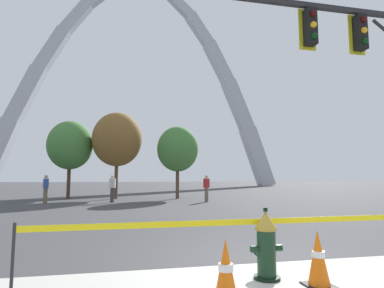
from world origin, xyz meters
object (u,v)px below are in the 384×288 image
pedestrian_walking_right (112,188)px  pedestrian_walking_left (46,189)px  fire_hydrant (266,245)px  traffic_cone_by_hydrant (318,259)px  pedestrian_standing_center (206,188)px  traffic_cone_mid_sidewalk (226,273)px  monument_arch (139,90)px

pedestrian_walking_right → pedestrian_walking_left: bearing=179.8°
fire_hydrant → pedestrian_walking_left: (-6.25, 14.96, 0.35)m
traffic_cone_by_hydrant → pedestrian_standing_center: size_ratio=0.46×
traffic_cone_by_hydrant → traffic_cone_mid_sidewalk: same height
pedestrian_walking_left → pedestrian_walking_right: 3.62m
traffic_cone_by_hydrant → monument_arch: size_ratio=0.01×
traffic_cone_mid_sidewalk → monument_arch: (1.06, 50.75, 16.15)m
pedestrian_walking_right → pedestrian_standing_center: bearing=-6.9°
traffic_cone_mid_sidewalk → pedestrian_walking_right: (-1.78, 15.71, 0.46)m
fire_hydrant → traffic_cone_by_hydrant: bearing=-38.6°
fire_hydrant → traffic_cone_by_hydrant: (0.53, -0.42, -0.11)m
fire_hydrant → pedestrian_walking_left: bearing=112.7°
pedestrian_standing_center → pedestrian_walking_right: bearing=173.1°
pedestrian_walking_right → traffic_cone_mid_sidewalk: bearing=-83.5°
fire_hydrant → pedestrian_standing_center: (2.86, 14.28, 0.35)m
pedestrian_walking_left → fire_hydrant: bearing=-67.3°
fire_hydrant → pedestrian_walking_left: 16.22m
traffic_cone_mid_sidewalk → pedestrian_standing_center: (3.70, 15.05, 0.46)m
pedestrian_standing_center → fire_hydrant: bearing=-101.3°
pedestrian_walking_left → pedestrian_standing_center: (9.11, -0.68, 0.00)m
fire_hydrant → pedestrian_standing_center: size_ratio=0.62×
fire_hydrant → pedestrian_walking_right: (-2.63, 14.95, 0.35)m
monument_arch → pedestrian_walking_left: bearing=-100.5°
pedestrian_walking_left → pedestrian_walking_right: same height
traffic_cone_by_hydrant → pedestrian_walking_left: (-6.78, 15.39, 0.46)m
traffic_cone_by_hydrant → pedestrian_walking_right: 15.70m
pedestrian_standing_center → pedestrian_walking_right: same height
monument_arch → pedestrian_standing_center: monument_arch is taller
traffic_cone_mid_sidewalk → pedestrian_walking_left: pedestrian_walking_left is taller
fire_hydrant → traffic_cone_by_hydrant: size_ratio=1.36×
fire_hydrant → monument_arch: (0.22, 49.99, 16.04)m
traffic_cone_by_hydrant → pedestrian_walking_right: bearing=101.6°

